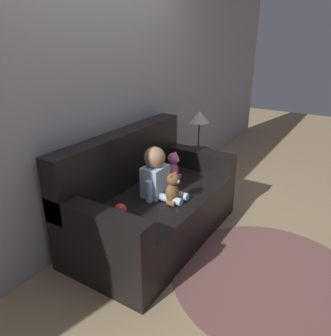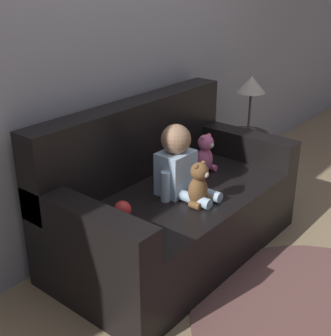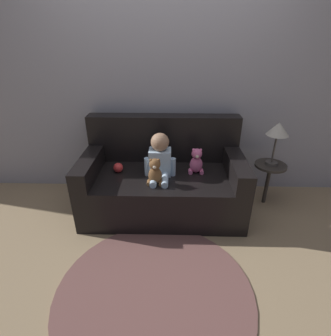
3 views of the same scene
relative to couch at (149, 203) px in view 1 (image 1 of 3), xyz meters
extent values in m
plane|color=#9E8460|center=(0.00, -0.06, -0.32)|extent=(12.00, 12.00, 0.00)
cube|color=#93939E|center=(0.00, 0.46, 0.98)|extent=(8.00, 0.05, 2.60)
cube|color=black|center=(0.00, -0.06, -0.10)|extent=(1.61, 0.86, 0.44)
cube|color=black|center=(0.00, 0.28, 0.36)|extent=(1.61, 0.18, 0.50)
cube|color=black|center=(-0.72, -0.06, 0.21)|extent=(0.16, 0.86, 0.19)
cube|color=black|center=(0.72, -0.06, 0.21)|extent=(0.16, 0.86, 0.19)
cube|color=silver|center=(-0.02, -0.08, 0.25)|extent=(0.21, 0.16, 0.26)
sphere|color=#A37A5B|center=(-0.02, -0.08, 0.46)|extent=(0.18, 0.18, 0.18)
cylinder|color=silver|center=(-0.08, -0.26, 0.15)|extent=(0.06, 0.20, 0.06)
cylinder|color=silver|center=(0.03, -0.26, 0.15)|extent=(0.06, 0.20, 0.06)
cylinder|color=silver|center=(-0.15, -0.10, 0.21)|extent=(0.06, 0.06, 0.18)
cylinder|color=silver|center=(0.10, -0.10, 0.21)|extent=(0.06, 0.06, 0.18)
ellipsoid|color=brown|center=(-0.06, -0.27, 0.20)|extent=(0.13, 0.10, 0.17)
sphere|color=brown|center=(-0.06, -0.28, 0.32)|extent=(0.10, 0.10, 0.10)
sphere|color=brown|center=(-0.10, -0.28, 0.36)|extent=(0.03, 0.03, 0.03)
sphere|color=brown|center=(-0.03, -0.28, 0.36)|extent=(0.03, 0.03, 0.03)
sphere|color=beige|center=(-0.06, -0.32, 0.31)|extent=(0.04, 0.04, 0.04)
cylinder|color=brown|center=(-0.12, -0.29, 0.14)|extent=(0.04, 0.07, 0.04)
cylinder|color=brown|center=(-0.01, -0.29, 0.14)|extent=(0.04, 0.07, 0.04)
ellipsoid|color=#DB6699|center=(0.34, -0.04, 0.20)|extent=(0.13, 0.10, 0.17)
sphere|color=#DB6699|center=(0.34, -0.04, 0.32)|extent=(0.10, 0.10, 0.10)
sphere|color=#DB6699|center=(0.30, -0.04, 0.36)|extent=(0.03, 0.03, 0.03)
sphere|color=#DB6699|center=(0.37, -0.04, 0.36)|extent=(0.03, 0.03, 0.03)
sphere|color=beige|center=(0.34, -0.09, 0.32)|extent=(0.04, 0.04, 0.04)
cylinder|color=#DB6699|center=(0.28, -0.06, 0.14)|extent=(0.04, 0.07, 0.04)
cylinder|color=#DB6699|center=(0.39, -0.06, 0.14)|extent=(0.04, 0.07, 0.04)
sphere|color=red|center=(-0.45, -0.05, 0.16)|extent=(0.10, 0.10, 0.10)
cylinder|color=brown|center=(-0.02, -1.10, -0.32)|extent=(1.45, 1.45, 0.01)
cylinder|color=#332D28|center=(1.13, 0.09, 0.14)|extent=(0.33, 0.33, 0.03)
cylinder|color=#332D28|center=(1.13, 0.09, -0.10)|extent=(0.04, 0.04, 0.45)
cylinder|color=#4C4742|center=(1.13, 0.09, 0.17)|extent=(0.12, 0.12, 0.03)
cylinder|color=#4C4742|center=(1.13, 0.09, 0.33)|extent=(0.02, 0.02, 0.30)
cone|color=#B7B2A3|center=(1.13, 0.09, 0.54)|extent=(0.22, 0.22, 0.13)
camera|label=1|loc=(-2.10, -1.48, 1.38)|focal=35.00mm
camera|label=2|loc=(-2.03, -1.64, 1.38)|focal=50.00mm
camera|label=3|loc=(0.09, -2.39, 1.37)|focal=28.00mm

